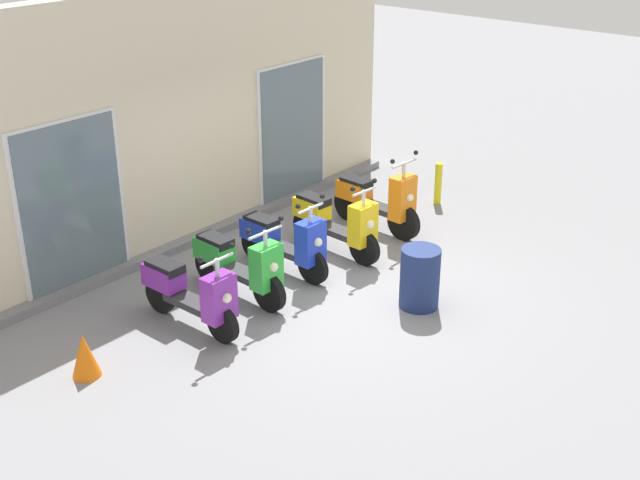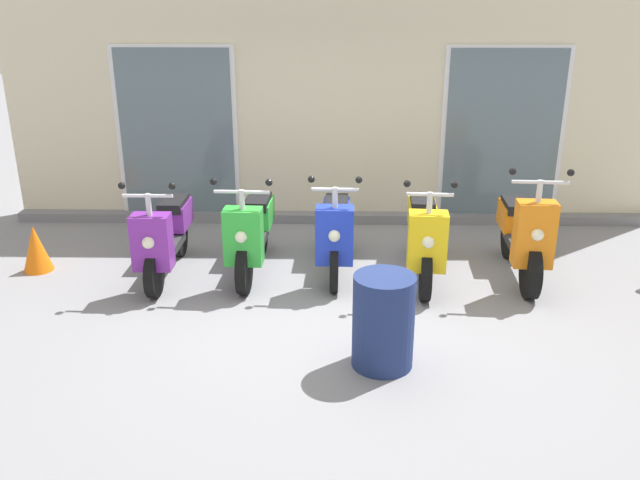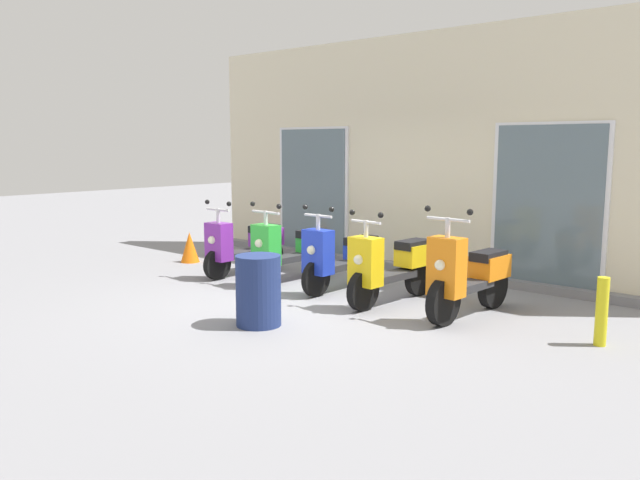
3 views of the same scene
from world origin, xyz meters
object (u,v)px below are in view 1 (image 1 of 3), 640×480
Objects in this scene: scooter_yellow at (336,222)px; traffic_cone at (85,355)px; scooter_blue at (284,240)px; scooter_orange at (378,200)px; curb_bollard at (438,184)px; scooter_purple at (190,292)px; trash_bin at (420,278)px; scooter_green at (239,264)px.

traffic_cone is (-4.23, 0.11, -0.23)m from scooter_yellow.
scooter_orange reaches higher than scooter_blue.
traffic_cone is 6.81m from curb_bollard.
scooter_purple is at bearing -179.69° from scooter_orange.
curb_bollard is (5.34, -0.09, -0.12)m from scooter_purple.
trash_bin is (-1.60, -1.84, -0.09)m from scooter_orange.
traffic_cone is (-1.47, 0.09, -0.21)m from scooter_purple.
scooter_orange is 2.44m from trash_bin.
scooter_yellow is (2.76, -0.02, 0.02)m from scooter_purple.
trash_bin is (3.68, -1.91, 0.14)m from traffic_cone.
scooter_blue is (1.82, 0.13, 0.01)m from scooter_purple.
scooter_blue is 3.03× the size of traffic_cone.
scooter_blue is 0.97× the size of scooter_orange.
scooter_orange is 1.54m from curb_bollard.
scooter_blue reaches higher than scooter_green.
scooter_blue is 3.30m from traffic_cone.
scooter_purple is 3.04× the size of traffic_cone.
scooter_green reaches higher than trash_bin.
scooter_purple is 2.26× the size of curb_bollard.
trash_bin reaches higher than curb_bollard.
scooter_orange reaches higher than scooter_green.
scooter_purple is 5.34m from curb_bollard.
trash_bin is at bearing -131.07° from scooter_orange.
curb_bollard is at bearing 28.97° from trash_bin.
traffic_cone is 0.66× the size of trash_bin.
trash_bin is (-3.13, -1.73, 0.05)m from curb_bollard.
trash_bin is at bearing -106.97° from scooter_yellow.
scooter_green is 0.90m from scooter_blue.
traffic_cone is 4.15m from trash_bin.
scooter_purple is at bearing -175.79° from scooter_blue.
scooter_yellow is at bearing -0.37° from scooter_purple.
traffic_cone is at bearing 179.26° from scooter_orange.
scooter_blue is at bearing 0.79° from traffic_cone.
scooter_yellow is 3.13× the size of traffic_cone.
scooter_yellow is 2.06× the size of trash_bin.
scooter_purple reaches higher than curb_bollard.
scooter_yellow reaches higher than scooter_blue.
curb_bollard is at bearing -3.58° from scooter_blue.
scooter_orange is 2.33× the size of curb_bollard.
scooter_yellow is at bearing 178.50° from curb_bollard.
scooter_yellow reaches higher than scooter_green.
scooter_blue reaches higher than trash_bin.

